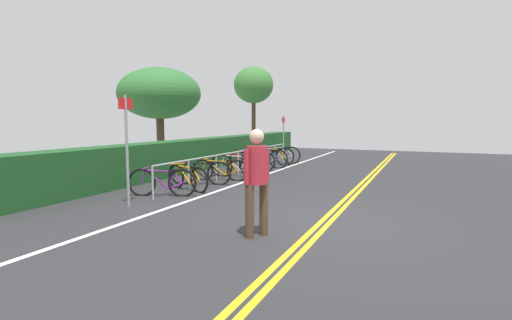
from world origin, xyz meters
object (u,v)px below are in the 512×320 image
Objects in this scene: sign_post_far at (283,133)px; bike_rack at (238,157)px; bicycle_9 at (280,155)px; bicycle_4 at (236,166)px; sign_post_near at (127,140)px; tree_far_right at (254,85)px; bicycle_2 at (200,173)px; bicycle_7 at (266,158)px; tree_mid at (159,94)px; bicycle_5 at (245,164)px; bicycle_0 at (162,182)px; bicycle_1 at (187,178)px; bicycle_8 at (273,156)px; pedestrian at (257,175)px; bicycle_3 at (220,170)px; bicycle_6 at (252,160)px.

bike_rack is at bearing -176.83° from sign_post_far.
bicycle_4 is at bearing -179.13° from bicycle_9.
tree_far_right reaches higher than sign_post_near.
bicycle_7 is (4.35, -0.25, 0.02)m from bicycle_2.
bike_rack is at bearing -3.23° from bicycle_2.
tree_far_right reaches higher than tree_mid.
tree_mid is (0.82, 4.24, 2.60)m from bicycle_5.
bicycle_1 is (0.92, -0.11, -0.00)m from bicycle_0.
bike_rack is 3.13m from bicycle_8.
bicycle_1 is 13.30m from tree_far_right.
pedestrian is (-9.98, -3.30, 0.63)m from bicycle_9.
bicycle_8 is (5.30, -0.18, 0.03)m from bicycle_2.
bicycle_2 is 1.00× the size of bicycle_3.
bicycle_5 is at bearing -100.91° from tree_mid.
tree_mid reaches higher than bike_rack.
bicycle_4 reaches higher than bicycle_3.
bicycle_9 is at bearing -0.29° from bicycle_1.
bicycle_5 is 0.97× the size of bicycle_9.
bicycle_3 is (-1.27, -0.02, -0.29)m from bike_rack.
bicycle_6 is 1.07× the size of bicycle_8.
bicycle_0 is at bearing -141.95° from tree_mid.
pedestrian is 0.72× the size of sign_post_near.
sign_post_far reaches higher than bicycle_0.
pedestrian is (-2.97, -3.34, 0.66)m from bicycle_1.
bicycle_2 is 1.01× the size of bicycle_7.
tree_far_right is at bearing 21.29° from bike_rack.
bicycle_1 is at bearing -7.14° from bicycle_0.
sign_post_far is at bearing 17.90° from pedestrian.
bicycle_1 is (-3.09, -0.04, -0.28)m from bike_rack.
bicycle_1 is 1.82m from bicycle_3.
bicycle_2 is at bearing 1.37° from sign_post_near.
bicycle_7 is at bearing -78.40° from tree_mid.
bicycle_8 is at bearing -1.01° from bicycle_0.
sign_post_near is at bearing -147.28° from tree_mid.
bicycle_7 reaches higher than bicycle_2.
bicycle_4 reaches higher than bicycle_7.
sign_post_near reaches higher than bicycle_9.
pedestrian reaches higher than bicycle_1.
pedestrian is at bearing -162.10° from sign_post_far.
bicycle_7 is at bearing -178.22° from bicycle_9.
bicycle_8 is at bearing -4.42° from bicycle_6.
bicycle_4 is at bearing -158.78° from tree_far_right.
bicycle_3 is 5.58m from tree_mid.
bicycle_3 is at bearing 179.51° from bicycle_8.
bicycle_1 is 0.95× the size of pedestrian.
bicycle_2 is 0.99× the size of bicycle_4.
tree_mid is at bearing 101.60° from bicycle_7.
bicycle_9 reaches higher than bicycle_6.
bike_rack is at bearing -176.42° from bicycle_6.
bicycle_8 is (6.21, -0.01, 0.03)m from bicycle_1.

